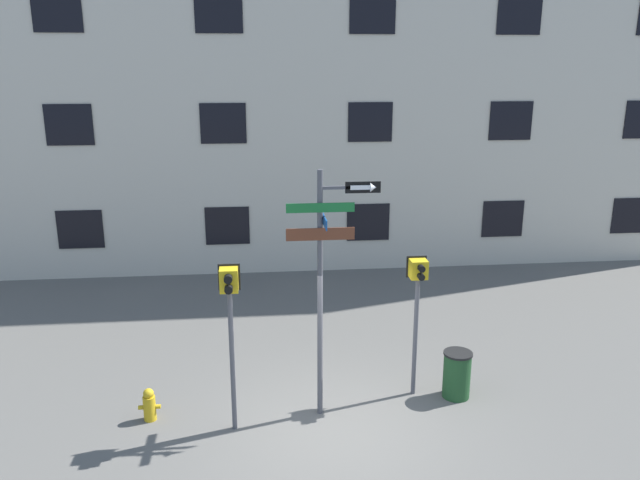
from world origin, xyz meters
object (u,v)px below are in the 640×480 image
at_px(fire_hydrant, 149,405).
at_px(pedestrian_signal_right, 417,291).
at_px(pedestrian_signal_left, 230,306).
at_px(street_sign_pole, 325,271).
at_px(trash_bin, 457,374).

bearing_deg(fire_hydrant, pedestrian_signal_right, 5.03).
bearing_deg(pedestrian_signal_right, fire_hydrant, -174.97).
bearing_deg(pedestrian_signal_left, fire_hydrant, 163.97).
distance_m(street_sign_pole, fire_hydrant, 3.74).
height_order(street_sign_pole, pedestrian_signal_left, street_sign_pole).
distance_m(street_sign_pole, pedestrian_signal_left, 1.61).
relative_size(pedestrian_signal_left, pedestrian_signal_right, 1.09).
relative_size(street_sign_pole, pedestrian_signal_right, 1.64).
height_order(pedestrian_signal_left, pedestrian_signal_right, pedestrian_signal_left).
bearing_deg(street_sign_pole, fire_hydrant, 178.36).
xyz_separation_m(street_sign_pole, trash_bin, (2.41, 0.31, -2.14)).
height_order(pedestrian_signal_left, trash_bin, pedestrian_signal_left).
bearing_deg(street_sign_pole, pedestrian_signal_right, 16.33).
relative_size(pedestrian_signal_right, trash_bin, 2.98).
distance_m(street_sign_pole, pedestrian_signal_right, 1.84).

